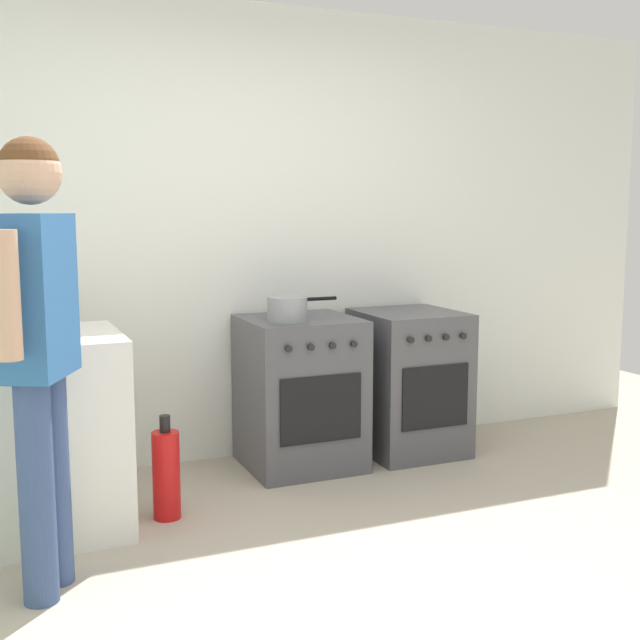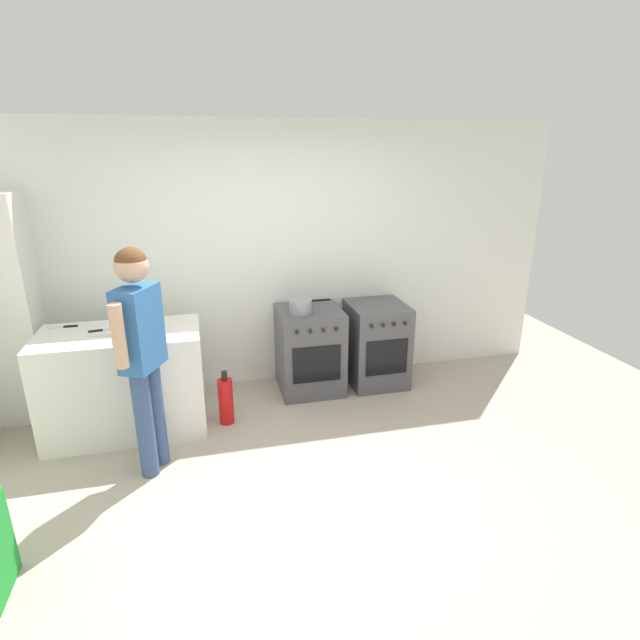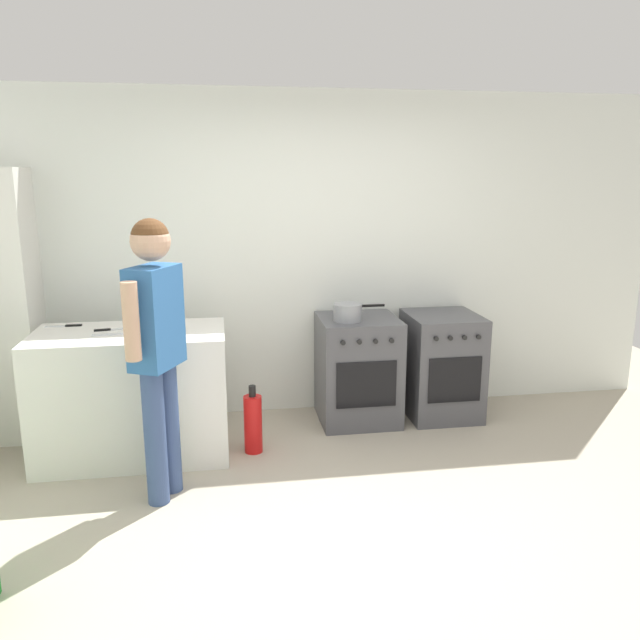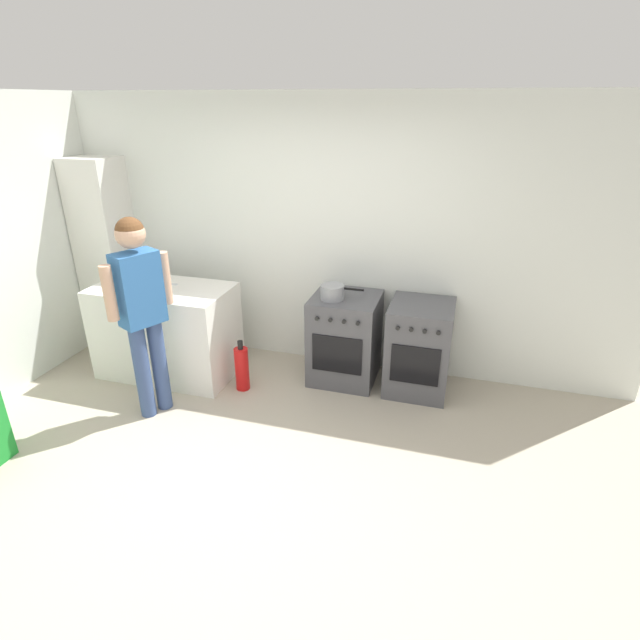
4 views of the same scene
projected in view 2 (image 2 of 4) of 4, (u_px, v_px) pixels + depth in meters
name	position (u px, v px, depth m)	size (l,w,h in m)	color
ground_plane	(310.00, 490.00, 3.59)	(8.00, 8.00, 0.00)	#ADA38E
back_wall	(267.00, 258.00, 4.96)	(6.00, 0.10, 2.60)	silver
counter_unit	(125.00, 382.00, 4.24)	(1.30, 0.70, 0.90)	silver
oven_left	(310.00, 350.00, 4.98)	(0.62, 0.62, 0.85)	#4C4C51
oven_right	(376.00, 344.00, 5.13)	(0.56, 0.62, 0.85)	#4C4C51
pot	(301.00, 306.00, 4.72)	(0.40, 0.22, 0.13)	gray
knife_utility	(63.00, 327.00, 4.21)	(0.25, 0.04, 0.01)	silver
knife_bread	(109.00, 329.00, 4.15)	(0.35, 0.08, 0.01)	silver
knife_carving	(111.00, 334.00, 4.04)	(0.33, 0.06, 0.01)	silver
person	(141.00, 342.00, 3.51)	(0.33, 0.52, 1.71)	#384C7A
fire_extinguisher	(226.00, 401.00, 4.41)	(0.13, 0.13, 0.50)	red
larder_cabinet	(7.00, 311.00, 4.30)	(0.48, 0.44, 2.00)	silver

